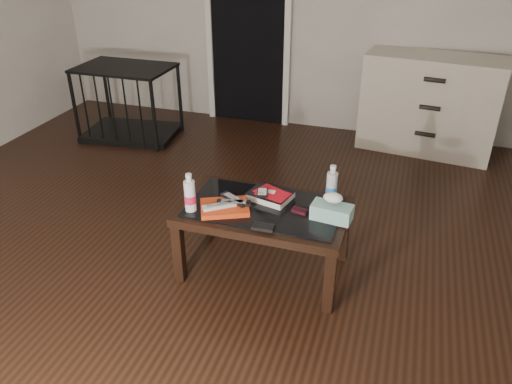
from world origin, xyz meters
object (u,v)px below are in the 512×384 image
pet_crate (130,114)px  textbook (271,195)px  dresser (429,104)px  water_bottle_left (190,192)px  coffee_table (264,215)px  tissue_box (332,212)px  water_bottle_right (332,184)px

pet_crate → textbook: size_ratio=3.86×
dresser → water_bottle_left: (-1.32, -2.44, 0.13)m
water_bottle_left → dresser: bearing=61.5°
pet_crate → water_bottle_left: 2.44m
pet_crate → water_bottle_left: pet_crate is taller
coffee_table → pet_crate: size_ratio=1.04×
water_bottle_left → tissue_box: size_ratio=1.03×
coffee_table → tissue_box: (0.41, -0.02, 0.11)m
tissue_box → textbook: bearing=169.7°
textbook → water_bottle_left: size_ratio=1.05×
coffee_table → dresser: 2.45m
coffee_table → textbook: size_ratio=4.00×
pet_crate → water_bottle_right: 2.78m
water_bottle_right → coffee_table: bearing=-153.1°
water_bottle_left → water_bottle_right: size_ratio=1.00×
pet_crate → coffee_table: bearing=-48.4°
coffee_table → dresser: size_ratio=0.80×
coffee_table → tissue_box: tissue_box is taller
textbook → coffee_table: bearing=-81.6°
textbook → tissue_box: (0.40, -0.12, 0.02)m
tissue_box → pet_crate: bearing=150.0°
pet_crate → dresser: bearing=4.2°
pet_crate → water_bottle_right: pet_crate is taller
textbook → water_bottle_left: water_bottle_left is taller
coffee_table → water_bottle_right: 0.45m
dresser → coffee_table: bearing=-105.0°
pet_crate → textbook: 2.53m
pet_crate → tissue_box: (2.34, -1.72, 0.28)m
dresser → water_bottle_left: bearing=-111.4°
tissue_box → dresser: bearing=83.7°
textbook → water_bottle_left: (-0.41, -0.27, 0.10)m
water_bottle_left → tissue_box: (0.81, 0.15, -0.07)m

